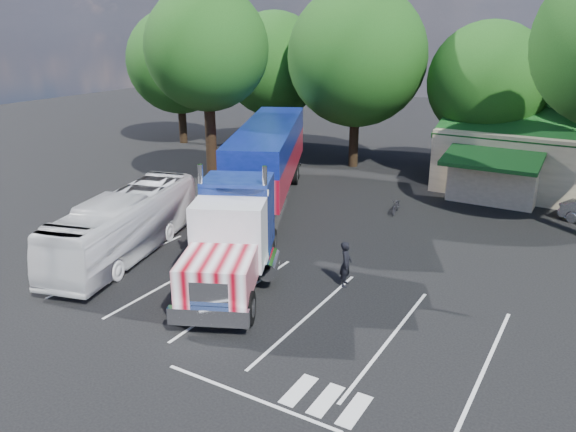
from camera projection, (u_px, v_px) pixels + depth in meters
The scene contains 10 objects.
ground at pixel (309, 247), 27.21m from camera, with size 120.00×120.00×0.00m, color black.
tree_row_a at pixel (179, 61), 48.91m from camera, with size 9.00×9.00×11.68m.
tree_row_b at pixel (274, 65), 45.64m from camera, with size 8.40×8.40×11.35m.
tree_row_c at pixel (357, 57), 40.20m from camera, with size 10.00×10.00×13.05m.
tree_row_d at pixel (488, 82), 37.40m from camera, with size 8.00×8.00×10.60m.
tree_near_left at pixel (207, 49), 34.29m from camera, with size 7.60×7.60×12.65m.
semi_truck at pixel (261, 169), 30.60m from camera, with size 12.41×22.47×4.91m.
woman at pixel (346, 264), 22.98m from camera, with size 0.70×0.46×1.93m, color black.
bicycle at pixel (396, 206), 32.00m from camera, with size 0.61×1.74×0.91m, color black.
tour_bus at pixel (126, 224), 26.04m from camera, with size 2.45×10.48×2.92m, color silver.
Camera 1 is at (11.96, -22.25, 10.29)m, focal length 35.00 mm.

